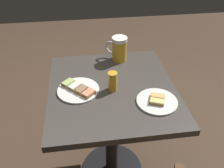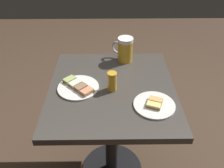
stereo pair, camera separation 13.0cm
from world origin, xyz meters
name	(u,v)px [view 1 (the left image)]	position (x,y,z in m)	size (l,w,h in m)	color
cafe_table	(112,111)	(0.00, 0.00, 0.60)	(0.74, 0.70, 0.77)	black
plate_near	(78,89)	(-0.01, 0.19, 0.78)	(0.23, 0.23, 0.03)	white
plate_far	(157,101)	(-0.16, -0.21, 0.78)	(0.21, 0.21, 0.03)	white
beer_mug	(119,49)	(0.29, -0.08, 0.85)	(0.11, 0.14, 0.16)	gold
beer_glass_small	(113,81)	(-0.02, 0.00, 0.83)	(0.05, 0.05, 0.11)	gold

